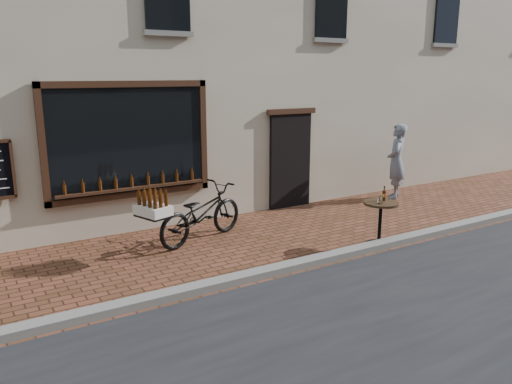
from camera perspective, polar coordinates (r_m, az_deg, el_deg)
ground at (r=8.25m, az=6.83°, el=-8.77°), size 90.00×90.00×0.00m
kerb at (r=8.38m, az=5.99°, el=-7.97°), size 90.00×0.25×0.12m
cargo_bicycle at (r=9.44m, az=-6.49°, el=-2.40°), size 2.43×1.38×1.14m
bistro_table at (r=9.43m, az=14.04°, el=-2.50°), size 0.64×0.64×1.09m
pedestrian at (r=13.09m, az=15.73°, el=3.40°), size 0.81×0.79×1.88m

